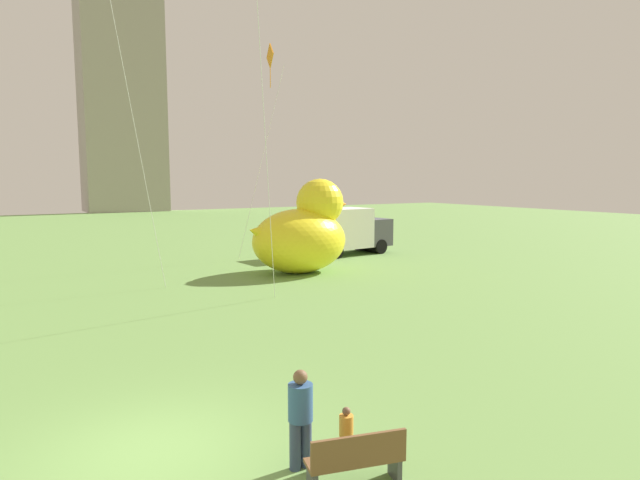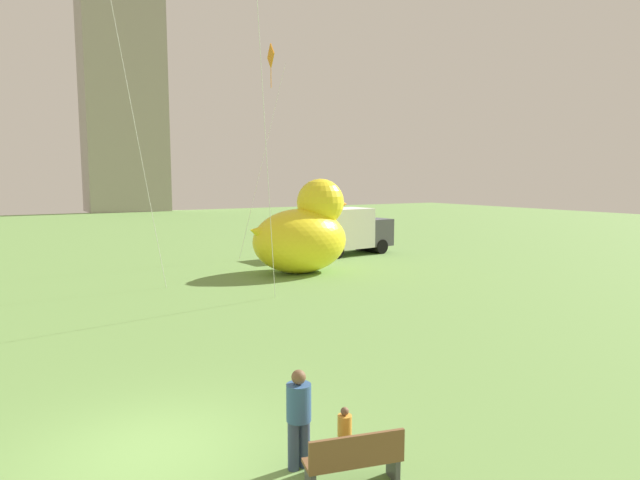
% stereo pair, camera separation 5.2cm
% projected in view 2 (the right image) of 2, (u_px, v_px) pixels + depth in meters
% --- Properties ---
extents(ground_plane, '(140.00, 140.00, 0.00)m').
position_uv_depth(ground_plane, '(149.00, 453.00, 9.28)').
color(ground_plane, '#6A954A').
extents(park_bench, '(1.57, 0.80, 0.90)m').
position_uv_depth(park_bench, '(355.00, 459.00, 8.16)').
color(park_bench, brown).
rests_on(park_bench, ground).
extents(person_adult, '(0.40, 0.40, 1.64)m').
position_uv_depth(person_adult, '(299.00, 414.00, 8.70)').
color(person_adult, '#38476B').
rests_on(person_adult, ground).
extents(person_child, '(0.24, 0.24, 0.96)m').
position_uv_depth(person_child, '(345.00, 432.00, 8.88)').
color(person_child, silver).
rests_on(person_child, ground).
extents(giant_inflatable_duck, '(5.62, 3.60, 4.65)m').
position_uv_depth(giant_inflatable_duck, '(304.00, 233.00, 26.85)').
color(giant_inflatable_duck, yellow).
rests_on(giant_inflatable_duck, ground).
extents(box_truck, '(5.94, 2.88, 2.85)m').
position_uv_depth(box_truck, '(345.00, 231.00, 33.21)').
color(box_truck, white).
rests_on(box_truck, ground).
extents(kite_orange, '(2.98, 2.22, 11.89)m').
position_uv_depth(kite_orange, '(270.00, 66.00, 29.34)').
color(kite_orange, silver).
rests_on(kite_orange, ground).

